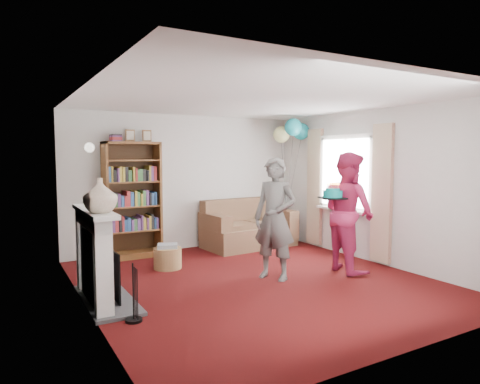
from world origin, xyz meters
TOP-DOWN VIEW (x-y plane):
  - ground at (0.00, 0.00)m, footprint 5.00×5.00m
  - wall_back at (0.00, 2.51)m, footprint 4.50×0.02m
  - wall_left at (-2.26, 0.00)m, footprint 0.02×5.00m
  - wall_right at (2.26, 0.00)m, footprint 0.02×5.00m
  - ceiling at (0.00, 0.00)m, footprint 4.50×5.00m
  - fireplace at (-2.09, 0.19)m, footprint 0.55×1.80m
  - window_bay at (2.21, 0.60)m, footprint 0.14×2.02m
  - wall_sconce at (-1.75, 2.36)m, footprint 0.16×0.23m
  - bookcase at (-1.09, 2.30)m, footprint 0.94×0.42m
  - sofa at (1.08, 2.07)m, footprint 1.71×0.90m
  - wicker_basket at (-0.84, 1.27)m, footprint 0.43×0.43m
  - person_striped at (0.29, -0.01)m, footprint 0.67×0.75m
  - person_magenta at (1.50, -0.21)m, footprint 0.79×0.96m
  - birthday_cake at (1.13, -0.26)m, footprint 0.34×0.34m
  - balloons at (1.90, 1.77)m, footprint 0.66×0.71m
  - mantel_vase at (-2.12, -0.15)m, footprint 0.38×0.38m

SIDE VIEW (x-z plane):
  - ground at x=0.00m, z-range 0.00..0.00m
  - wicker_basket at x=-0.84m, z-range -0.02..0.37m
  - sofa at x=1.08m, z-range -0.11..0.79m
  - fireplace at x=-2.09m, z-range -0.05..1.07m
  - person_striped at x=0.29m, z-range 0.00..1.73m
  - person_magenta at x=1.50m, z-range 0.00..1.80m
  - bookcase at x=-1.09m, z-range -0.13..2.06m
  - birthday_cake at x=1.13m, z-range 1.08..1.31m
  - window_bay at x=2.21m, z-range 0.10..2.30m
  - wall_back at x=0.00m, z-range 0.00..2.50m
  - wall_left at x=-2.26m, z-range 0.00..2.50m
  - wall_right at x=2.26m, z-range 0.00..2.50m
  - mantel_vase at x=-2.12m, z-range 1.12..1.50m
  - wall_sconce at x=-1.75m, z-range 1.80..1.96m
  - balloons at x=1.90m, z-range 1.33..3.11m
  - ceiling at x=0.00m, z-range 2.50..2.51m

